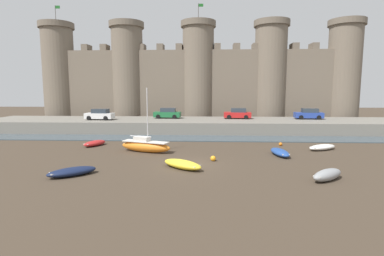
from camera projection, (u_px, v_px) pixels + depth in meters
ground_plane at (188, 165)px, 24.62m from camera, size 160.00×160.00×0.00m
water_channel at (194, 138)px, 37.65m from camera, size 80.00×4.50×0.10m
quay_road at (196, 125)px, 44.73m from camera, size 62.90×10.00×1.70m
castle at (198, 79)px, 53.50m from camera, size 57.04×6.14×20.96m
rowboat_foreground_left at (95, 143)px, 32.81m from camera, size 2.33×3.15×0.60m
rowboat_midflat_centre at (327, 175)px, 20.37m from camera, size 2.94×2.61×0.78m
rowboat_near_channel_right at (72, 171)px, 21.48m from camera, size 3.48×3.12×0.60m
rowboat_midflat_left at (280, 152)px, 28.04m from camera, size 1.72×3.52×0.62m
sailboat_foreground_right at (145, 146)px, 29.60m from camera, size 5.52×3.04×6.34m
rowboat_near_channel_left at (182, 164)px, 23.46m from camera, size 3.73×3.31×0.67m
rowboat_foreground_centre at (322, 147)px, 30.63m from camera, size 3.56×2.73×0.57m
mooring_buoy_near_channel at (213, 158)px, 25.89m from camera, size 0.47×0.47×0.47m
mooring_buoy_mid_mud at (281, 144)px, 32.87m from camera, size 0.38×0.38×0.38m
car_quay_centre_east at (168, 113)px, 46.43m from camera, size 4.21×2.09×1.62m
car_quay_east at (100, 115)px, 44.08m from camera, size 4.21×2.09×1.62m
car_quay_centre_west at (309, 114)px, 45.15m from camera, size 4.21×2.09×1.62m
car_quay_west at (238, 114)px, 45.76m from camera, size 4.21×2.09×1.62m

